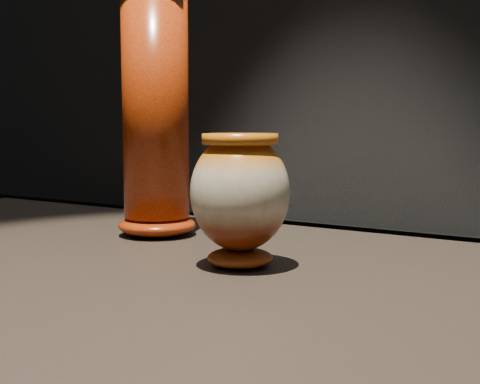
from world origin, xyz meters
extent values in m
cube|color=black|center=(0.00, 0.00, 0.88)|extent=(2.00, 0.80, 0.05)
ellipsoid|color=#641F08|center=(-0.09, 0.05, 0.91)|extent=(0.10, 0.10, 0.02)
ellipsoid|color=beige|center=(-0.09, 0.05, 1.00)|extent=(0.14, 0.14, 0.15)
cylinder|color=orange|center=(-0.09, 0.05, 1.07)|extent=(0.11, 0.11, 0.01)
ellipsoid|color=#B83A0C|center=(-0.34, 0.18, 0.92)|extent=(0.17, 0.17, 0.04)
cylinder|color=#B83A0C|center=(-0.34, 0.18, 1.12)|extent=(0.14, 0.14, 0.37)
camera|label=1|loc=(0.38, -0.69, 1.10)|focal=50.00mm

